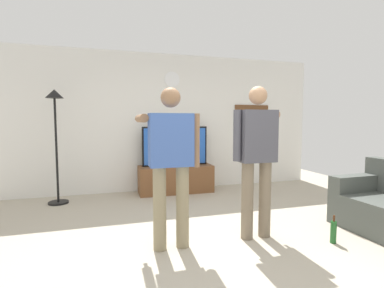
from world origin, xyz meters
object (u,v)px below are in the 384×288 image
(wall_clock, at_px, (172,79))
(person_standing_nearer_couch, at_px, (256,153))
(television, at_px, (175,146))
(framed_picture, at_px, (251,117))
(person_standing_nearer_lamp, at_px, (171,157))
(floor_lamp, at_px, (55,123))
(beverage_bottle, at_px, (333,232))
(tv_stand, at_px, (176,179))

(wall_clock, xyz_separation_m, person_standing_nearer_couch, (0.42, -2.64, -1.19))
(television, relative_size, framed_picture, 1.60)
(television, distance_m, person_standing_nearer_lamp, 2.47)
(person_standing_nearer_couch, bearing_deg, floor_lamp, 138.86)
(floor_lamp, height_order, person_standing_nearer_couch, floor_lamp)
(floor_lamp, distance_m, person_standing_nearer_lamp, 2.64)
(person_standing_nearer_lamp, bearing_deg, television, 75.92)
(beverage_bottle, bearing_deg, person_standing_nearer_couch, 152.17)
(wall_clock, height_order, person_standing_nearer_lamp, wall_clock)
(floor_lamp, distance_m, person_standing_nearer_couch, 3.32)
(tv_stand, height_order, wall_clock, wall_clock)
(television, bearing_deg, tv_stand, -90.00)
(television, xyz_separation_m, framed_picture, (1.76, 0.25, 0.56))
(television, relative_size, person_standing_nearer_couch, 0.72)
(television, bearing_deg, beverage_bottle, -67.06)
(tv_stand, height_order, person_standing_nearer_couch, person_standing_nearer_couch)
(floor_lamp, height_order, person_standing_nearer_lamp, floor_lamp)
(framed_picture, bearing_deg, beverage_bottle, -100.75)
(person_standing_nearer_lamp, relative_size, person_standing_nearer_couch, 0.97)
(wall_clock, bearing_deg, framed_picture, 0.16)
(tv_stand, bearing_deg, person_standing_nearer_lamp, -104.34)
(tv_stand, distance_m, floor_lamp, 2.34)
(person_standing_nearer_couch, bearing_deg, wall_clock, 99.04)
(person_standing_nearer_lamp, xyz_separation_m, beverage_bottle, (1.79, -0.40, -0.86))
(person_standing_nearer_couch, xyz_separation_m, beverage_bottle, (0.77, -0.40, -0.88))
(wall_clock, height_order, beverage_bottle, wall_clock)
(tv_stand, distance_m, person_standing_nearer_couch, 2.50)
(floor_lamp, relative_size, person_standing_nearer_couch, 1.07)
(tv_stand, distance_m, television, 0.64)
(wall_clock, distance_m, person_standing_nearer_couch, 2.93)
(tv_stand, distance_m, wall_clock, 1.96)
(beverage_bottle, bearing_deg, wall_clock, 111.27)
(tv_stand, xyz_separation_m, framed_picture, (1.76, 0.30, 1.20))
(television, xyz_separation_m, wall_clock, (0.00, 0.24, 1.31))
(framed_picture, bearing_deg, person_standing_nearer_lamp, -131.80)
(television, relative_size, person_standing_nearer_lamp, 0.73)
(beverage_bottle, bearing_deg, framed_picture, 79.25)
(floor_lamp, bearing_deg, person_standing_nearer_couch, -41.14)
(tv_stand, relative_size, beverage_bottle, 4.44)
(wall_clock, relative_size, person_standing_nearer_lamp, 0.17)
(tv_stand, bearing_deg, framed_picture, 9.49)
(framed_picture, relative_size, beverage_bottle, 2.48)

